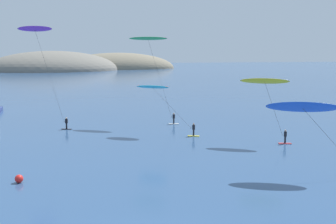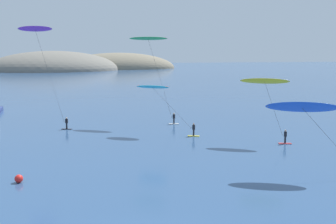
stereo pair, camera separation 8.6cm
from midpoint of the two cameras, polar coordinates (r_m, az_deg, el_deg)
The scene contains 7 objects.
headland_island at distance 229.26m, azimuth -12.17°, elevation 5.64°, with size 99.79×50.47×19.85m.
kitesurfer_yellow at distance 51.01m, azimuth 13.22°, elevation 3.51°, with size 5.97×3.59×7.85m.
kitesurfer_cyan at distance 54.93m, azimuth -1.57°, elevation 2.89°, with size 8.01×4.74×6.57m.
kitesurfer_purple at distance 61.10m, azimuth -17.16°, elevation 9.53°, with size 7.16×3.23×14.32m.
kitesurfer_blue at distance 38.63m, azimuth 18.20°, elevation 0.16°, with size 8.51×4.23×6.77m.
kitesurfer_green at distance 62.89m, azimuth -2.40°, elevation 9.09°, with size 7.28×3.89×12.97m.
marker_buoy at distance 38.06m, azimuth -19.50°, elevation -8.51°, with size 0.70×0.70×0.70m, color red.
Camera 2 is at (-2.85, -22.72, 11.25)m, focal length 45.00 mm.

